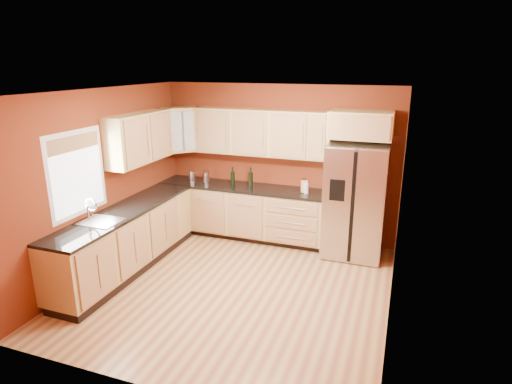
% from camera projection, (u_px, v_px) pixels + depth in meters
% --- Properties ---
extents(floor, '(4.00, 4.00, 0.00)m').
position_uv_depth(floor, '(235.00, 287.00, 5.81)').
color(floor, '#925738').
rests_on(floor, ground).
extents(ceiling, '(4.00, 4.00, 0.00)m').
position_uv_depth(ceiling, '(232.00, 92.00, 5.05)').
color(ceiling, silver).
rests_on(ceiling, wall_back).
extents(wall_back, '(4.00, 0.04, 2.60)m').
position_uv_depth(wall_back, '(279.00, 163.00, 7.23)').
color(wall_back, maroon).
rests_on(wall_back, floor).
extents(wall_front, '(4.00, 0.04, 2.60)m').
position_uv_depth(wall_front, '(144.00, 263.00, 3.62)').
color(wall_front, maroon).
rests_on(wall_front, floor).
extents(wall_left, '(0.04, 4.00, 2.60)m').
position_uv_depth(wall_left, '(103.00, 182.00, 6.07)').
color(wall_left, maroon).
rests_on(wall_left, floor).
extents(wall_right, '(0.04, 4.00, 2.60)m').
position_uv_depth(wall_right, '(399.00, 214.00, 4.79)').
color(wall_right, maroon).
rests_on(wall_right, floor).
extents(base_cabinets_back, '(2.90, 0.60, 0.88)m').
position_uv_depth(base_cabinets_back, '(242.00, 213.00, 7.39)').
color(base_cabinets_back, tan).
rests_on(base_cabinets_back, floor).
extents(base_cabinets_left, '(0.60, 2.80, 0.88)m').
position_uv_depth(base_cabinets_left, '(127.00, 241.00, 6.22)').
color(base_cabinets_left, tan).
rests_on(base_cabinets_left, floor).
extents(countertop_back, '(2.90, 0.62, 0.04)m').
position_uv_depth(countertop_back, '(242.00, 187.00, 7.24)').
color(countertop_back, black).
rests_on(countertop_back, base_cabinets_back).
extents(countertop_left, '(0.62, 2.80, 0.04)m').
position_uv_depth(countertop_left, '(124.00, 211.00, 6.08)').
color(countertop_left, black).
rests_on(countertop_left, base_cabinets_left).
extents(upper_cabinets_back, '(2.30, 0.33, 0.75)m').
position_uv_depth(upper_cabinets_back, '(262.00, 133.00, 7.01)').
color(upper_cabinets_back, tan).
rests_on(upper_cabinets_back, wall_back).
extents(upper_cabinets_left, '(0.33, 1.35, 0.75)m').
position_uv_depth(upper_cabinets_left, '(140.00, 138.00, 6.51)').
color(upper_cabinets_left, tan).
rests_on(upper_cabinets_left, wall_left).
extents(corner_upper_cabinet, '(0.67, 0.67, 0.75)m').
position_uv_depth(corner_upper_cabinet, '(180.00, 130.00, 7.31)').
color(corner_upper_cabinet, tan).
rests_on(corner_upper_cabinet, wall_back).
extents(over_fridge_cabinet, '(0.92, 0.60, 0.40)m').
position_uv_depth(over_fridge_cabinet, '(361.00, 125.00, 6.31)').
color(over_fridge_cabinet, tan).
rests_on(over_fridge_cabinet, wall_back).
extents(refrigerator, '(0.90, 0.75, 1.78)m').
position_uv_depth(refrigerator, '(355.00, 201.00, 6.58)').
color(refrigerator, '#B8B8BD').
rests_on(refrigerator, floor).
extents(window, '(0.03, 0.90, 1.00)m').
position_uv_depth(window, '(77.00, 174.00, 5.54)').
color(window, white).
rests_on(window, wall_left).
extents(sink_faucet, '(0.50, 0.42, 0.30)m').
position_uv_depth(sink_faucet, '(100.00, 211.00, 5.58)').
color(sink_faucet, silver).
rests_on(sink_faucet, countertop_left).
extents(canister_left, '(0.12, 0.12, 0.19)m').
position_uv_depth(canister_left, '(192.00, 176.00, 7.50)').
color(canister_left, '#B8B8BD').
rests_on(canister_left, countertop_back).
extents(canister_right, '(0.14, 0.14, 0.18)m').
position_uv_depth(canister_right, '(206.00, 177.00, 7.47)').
color(canister_right, '#B8B8BD').
rests_on(canister_right, countertop_back).
extents(wine_bottle_a, '(0.08, 0.08, 0.32)m').
position_uv_depth(wine_bottle_a, '(233.00, 176.00, 7.26)').
color(wine_bottle_a, black).
rests_on(wine_bottle_a, countertop_back).
extents(wine_bottle_b, '(0.08, 0.08, 0.33)m').
position_uv_depth(wine_bottle_b, '(251.00, 177.00, 7.17)').
color(wine_bottle_b, black).
rests_on(wine_bottle_b, countertop_back).
extents(knife_block, '(0.12, 0.12, 0.20)m').
position_uv_depth(knife_block, '(304.00, 186.00, 6.87)').
color(knife_block, tan).
rests_on(knife_block, countertop_back).
extents(soap_dispenser, '(0.09, 0.09, 0.21)m').
position_uv_depth(soap_dispenser, '(306.00, 187.00, 6.80)').
color(soap_dispenser, white).
rests_on(soap_dispenser, countertop_back).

